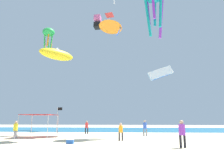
% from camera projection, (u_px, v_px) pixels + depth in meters
% --- Properties ---
extents(ground, '(110.00, 110.00, 0.10)m').
position_uv_depth(ground, '(108.00, 144.00, 17.35)').
color(ground, beige).
extents(ocean_strip, '(110.00, 18.10, 0.03)m').
position_uv_depth(ocean_strip, '(120.00, 129.00, 40.59)').
color(ocean_strip, '#1E6B93').
rests_on(ocean_strip, ground).
extents(canopy_tent, '(3.32, 3.31, 2.48)m').
position_uv_depth(canopy_tent, '(40.00, 115.00, 23.91)').
color(canopy_tent, '#B2B2B7').
rests_on(canopy_tent, ground).
extents(person_near_tent, '(0.46, 0.41, 1.73)m').
position_uv_depth(person_near_tent, '(87.00, 126.00, 28.72)').
color(person_near_tent, black).
rests_on(person_near_tent, ground).
extents(person_leftmost, '(0.43, 0.38, 1.62)m').
position_uv_depth(person_leftmost, '(121.00, 130.00, 19.65)').
color(person_leftmost, black).
rests_on(person_leftmost, ground).
extents(person_central, '(0.46, 0.44, 1.84)m').
position_uv_depth(person_central, '(145.00, 127.00, 25.09)').
color(person_central, slate).
rests_on(person_central, ground).
extents(person_rightmost, '(0.48, 0.45, 1.89)m').
position_uv_depth(person_rightmost, '(182.00, 132.00, 14.80)').
color(person_rightmost, black).
rests_on(person_rightmost, ground).
extents(person_far_shore, '(0.43, 0.47, 1.79)m').
position_uv_depth(person_far_shore, '(16.00, 128.00, 21.28)').
color(person_far_shore, slate).
rests_on(person_far_shore, ground).
extents(banner_flag, '(0.61, 0.06, 3.39)m').
position_uv_depth(banner_flag, '(58.00, 118.00, 25.92)').
color(banner_flag, silver).
rests_on(banner_flag, ground).
extents(cooler_box, '(0.57, 0.37, 0.35)m').
position_uv_depth(cooler_box, '(70.00, 142.00, 17.14)').
color(cooler_box, blue).
rests_on(cooler_box, ground).
extents(kite_octopus_green, '(2.89, 2.89, 5.41)m').
position_uv_depth(kite_octopus_green, '(49.00, 34.00, 40.88)').
color(kite_octopus_green, green).
extents(kite_box_pink, '(1.61, 1.74, 3.15)m').
position_uv_depth(kite_box_pink, '(97.00, 22.00, 47.25)').
color(kite_box_pink, pink).
extents(kite_parafoil_white, '(5.97, 2.66, 3.76)m').
position_uv_depth(kite_parafoil_white, '(161.00, 73.00, 45.78)').
color(kite_parafoil_white, white).
extents(kite_inflatable_yellow, '(4.67, 4.92, 1.97)m').
position_uv_depth(kite_inflatable_yellow, '(57.00, 54.00, 29.03)').
color(kite_inflatable_yellow, yellow).
extents(kite_delta_orange, '(4.54, 4.56, 2.89)m').
position_uv_depth(kite_delta_orange, '(111.00, 25.00, 30.90)').
color(kite_delta_orange, orange).
extents(kite_diamond_red, '(1.91, 1.89, 2.32)m').
position_uv_depth(kite_diamond_red, '(109.00, 16.00, 43.42)').
color(kite_diamond_red, red).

